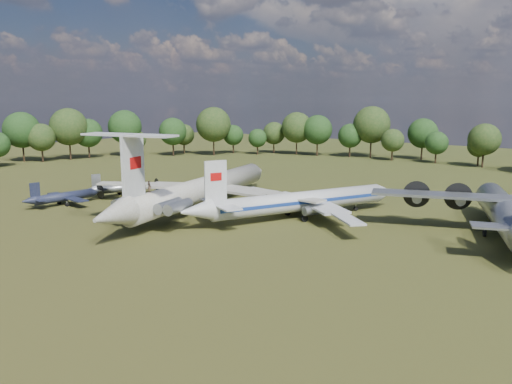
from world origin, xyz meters
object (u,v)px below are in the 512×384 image
Objects in this scene: small_prop_west at (64,199)px; small_prop_northwest at (123,190)px; il62_airliner at (204,193)px; tu104_jet at (301,205)px; an12_transport at (505,217)px; person_on_il62 at (149,187)px.

small_prop_west is 1.01× the size of small_prop_northwest.
il62_airliner is at bearing 35.36° from small_prop_west.
tu104_jet is 42.18m from small_prop_west.
il62_airliner reaches higher than an12_transport.
tu104_jet is at bearing -122.35° from person_on_il62.
an12_transport reaches higher than tu104_jet.
small_prop_west is at bearing -73.37° from small_prop_northwest.
small_prop_northwest is (-64.95, -14.76, -1.47)m from an12_transport.
person_on_il62 reaches higher than tu104_jet.
il62_airliner is at bearing 174.96° from an12_transport.
il62_airliner is 1.40× the size of an12_transport.
il62_airliner is at bearing -140.10° from tu104_jet.
an12_transport reaches higher than small_prop_west.
small_prop_west is at bearing -131.23° from tu104_jet.
small_prop_west is at bearing -179.91° from an12_transport.
person_on_il62 is at bearing -90.00° from il62_airliner.
small_prop_northwest is at bearing -28.44° from person_on_il62.
person_on_il62 is (24.87, -13.54, 5.19)m from small_prop_northwest.
person_on_il62 is at bearing -8.99° from small_prop_northwest.
tu104_jet is 2.65× the size of small_prop_west.
small_prop_west is 26.05m from person_on_il62.
il62_airliner is 46.14m from an12_transport.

